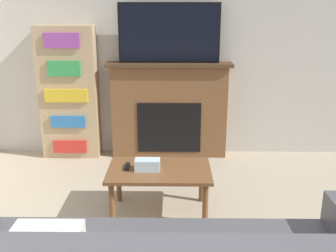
% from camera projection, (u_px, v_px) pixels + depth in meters
% --- Properties ---
extents(wall_back, '(5.54, 0.06, 2.70)m').
position_uv_depth(wall_back, '(171.00, 45.00, 4.72)').
color(wall_back, beige).
rests_on(wall_back, ground_plane).
extents(fireplace, '(1.50, 0.28, 1.16)m').
position_uv_depth(fireplace, '(169.00, 110.00, 4.81)').
color(fireplace, brown).
rests_on(fireplace, ground_plane).
extents(tv, '(1.17, 0.03, 0.68)m').
position_uv_depth(tv, '(169.00, 33.00, 4.52)').
color(tv, black).
rests_on(tv, fireplace).
extents(coffee_table, '(0.92, 0.56, 0.42)m').
position_uv_depth(coffee_table, '(159.00, 175.00, 3.50)').
color(coffee_table, brown).
rests_on(coffee_table, ground_plane).
extents(tissue_box, '(0.22, 0.12, 0.10)m').
position_uv_depth(tissue_box, '(147.00, 165.00, 3.45)').
color(tissue_box, silver).
rests_on(tissue_box, coffee_table).
extents(remote_control, '(0.04, 0.15, 0.02)m').
position_uv_depth(remote_control, '(127.00, 166.00, 3.52)').
color(remote_control, black).
rests_on(remote_control, coffee_table).
extents(bookshelf, '(0.69, 0.29, 1.59)m').
position_uv_depth(bookshelf, '(69.00, 93.00, 4.74)').
color(bookshelf, tan).
rests_on(bookshelf, ground_plane).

